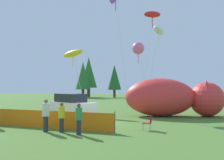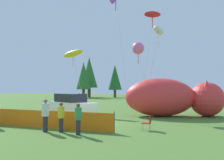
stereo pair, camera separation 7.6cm
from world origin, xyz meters
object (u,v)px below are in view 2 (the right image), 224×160
kite_white_ghost (159,31)px  spectator_in_blue_shirt (78,118)px  kite_red_lizard (152,15)px  kite_pink_octopus (138,48)px  kite_yellow_hero (73,54)px  spectator_in_red_shirt (45,114)px  inflatable_cat (172,99)px  folding_chair (148,122)px  spectator_in_grey_shirt (61,116)px  parked_car (72,106)px

kite_white_ghost → spectator_in_blue_shirt: bearing=-106.2°
kite_red_lizard → kite_pink_octopus: (-0.47, -3.34, -3.67)m
kite_yellow_hero → kite_pink_octopus: size_ratio=1.00×
spectator_in_blue_shirt → spectator_in_red_shirt: bearing=177.3°
inflatable_cat → spectator_in_blue_shirt: inflatable_cat is taller
kite_pink_octopus → kite_red_lizard: bearing=81.9°
inflatable_cat → kite_red_lizard: bearing=115.9°
folding_chair → spectator_in_blue_shirt: (-3.04, -2.62, 0.40)m
spectator_in_red_shirt → kite_pink_octopus: (2.88, 8.58, 4.70)m
spectator_in_grey_shirt → kite_pink_octopus: size_ratio=0.26×
kite_red_lizard → folding_chair: bearing=-79.1°
kite_yellow_hero → inflatable_cat: bearing=0.5°
spectator_in_red_shirt → spectator_in_grey_shirt: 0.91m
kite_pink_octopus → kite_white_ghost: kite_white_ghost is taller
folding_chair → spectator_in_red_shirt: 5.77m
folding_chair → kite_red_lizard: bearing=-83.7°
spectator_in_grey_shirt → kite_red_lizard: size_ratio=0.16×
spectator_in_blue_shirt → kite_red_lizard: 14.75m
spectator_in_blue_shirt → kite_yellow_hero: kite_yellow_hero is taller
kite_red_lizard → kite_white_ghost: bearing=-69.5°
parked_car → spectator_in_grey_shirt: 5.65m
inflatable_cat → spectator_in_red_shirt: inflatable_cat is taller
spectator_in_blue_shirt → folding_chair: bearing=40.8°
spectator_in_blue_shirt → spectator_in_grey_shirt: bearing=166.2°
parked_car → kite_pink_octopus: bearing=60.3°
spectator_in_grey_shirt → kite_yellow_hero: 11.81m
kite_yellow_hero → spectator_in_blue_shirt: bearing=-57.9°
inflatable_cat → spectator_in_red_shirt: bearing=-138.4°
kite_yellow_hero → kite_white_ghost: 8.88m
parked_car → inflatable_cat: 8.34m
kite_yellow_hero → kite_white_ghost: size_ratio=0.84×
kite_yellow_hero → kite_pink_octopus: bearing=-9.8°
parked_car → spectator_in_red_shirt: (1.53, -5.32, 0.03)m
folding_chair → spectator_in_blue_shirt: size_ratio=0.52×
parked_car → kite_white_ghost: 9.21m
parked_car → kite_red_lizard: (4.89, 6.61, 8.40)m
parked_car → spectator_in_grey_shirt: size_ratio=2.79×
spectator_in_blue_shirt → kite_red_lizard: bearing=84.1°
folding_chair → kite_pink_octopus: size_ratio=0.14×
spectator_in_grey_shirt → kite_yellow_hero: size_ratio=0.26×
folding_chair → parked_car: bearing=-27.2°
spectator_in_grey_shirt → folding_chair: bearing=28.4°
kite_red_lizard → spectator_in_blue_shirt: bearing=-95.9°
folding_chair → kite_yellow_hero: 12.86m
parked_car → kite_yellow_hero: size_ratio=0.72×
spectator_in_blue_shirt → kite_red_lizard: size_ratio=0.17×
spectator_in_grey_shirt → kite_red_lizard: (2.47, 11.72, 8.47)m
spectator_in_red_shirt → kite_white_ghost: size_ratio=0.24×
folding_chair → kite_white_ghost: (-0.54, 5.99, 6.52)m
inflatable_cat → kite_white_ghost: (-0.82, -1.34, 5.54)m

